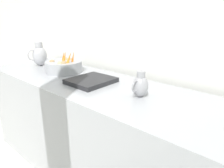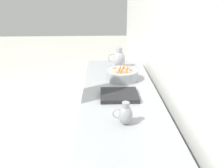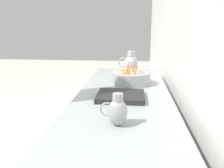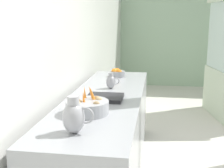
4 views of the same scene
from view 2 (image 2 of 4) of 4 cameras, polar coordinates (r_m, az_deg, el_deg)
name	(u,v)px [view 2 (image 2 of 4)]	position (r m, az deg, el deg)	size (l,w,h in m)	color
tile_wall_left	(214,49)	(1.47, 23.31, 7.70)	(0.10, 8.66, 3.00)	silver
prep_counter	(122,149)	(2.26, 2.34, -15.33)	(0.72, 2.73, 0.90)	#9EA0A5
vegetable_colander	(122,75)	(2.57, 2.43, 2.28)	(0.35, 0.35, 0.21)	#9EA0A5
metal_pitcher_tall	(119,59)	(2.96, 1.61, 6.09)	(0.21, 0.15, 0.25)	#A3A3A8
metal_pitcher_short	(125,114)	(1.73, 3.20, -7.27)	(0.15, 0.10, 0.17)	#939399
counter_sink_basin	(119,95)	(2.17, 1.73, -2.67)	(0.34, 0.30, 0.04)	#232326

